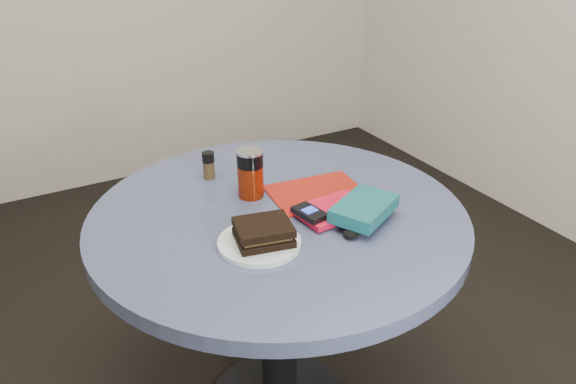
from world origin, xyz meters
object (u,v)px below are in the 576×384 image
table (279,262)px  sandwich (264,232)px  novel (364,208)px  soda_can (250,173)px  red_book (333,210)px  headphones (359,231)px  mp3_player (310,213)px  plate (259,243)px  pepper_grinder (209,165)px  magazine (317,193)px

table → sandwich: sandwich is taller
sandwich → table: bearing=49.7°
sandwich → novel: bearing=-5.3°
sandwich → soda_can: soda_can is taller
red_book → headphones: size_ratio=1.94×
soda_can → mp3_player: bearing=-72.2°
table → plate: plate is taller
red_book → novel: novel is taller
pepper_grinder → novel: pepper_grinder is taller
red_book → mp3_player: size_ratio=1.93×
sandwich → pepper_grinder: bearing=86.2°
pepper_grinder → sandwich: bearing=-93.8°
magazine → novel: 0.19m
headphones → mp3_player: bearing=124.7°
novel → pepper_grinder: bearing=92.5°
magazine → mp3_player: 0.16m
soda_can → headphones: bearing=-65.8°
red_book → mp3_player: (-0.08, -0.01, 0.02)m
soda_can → magazine: (0.17, -0.08, -0.07)m
plate → pepper_grinder: pepper_grinder is taller
magazine → red_book: (-0.03, -0.12, 0.01)m
magazine → novel: (0.02, -0.19, 0.04)m
novel → red_book: bearing=96.5°
magazine → soda_can: bearing=161.2°
plate → red_book: (0.24, 0.04, 0.01)m
sandwich → pepper_grinder: 0.41m
soda_can → red_book: soda_can is taller
soda_can → novel: bearing=-54.8°
magazine → plate: bearing=-142.2°
plate → mp3_player: mp3_player is taller
pepper_grinder → red_book: pepper_grinder is taller
sandwich → soda_can: (0.08, 0.24, 0.03)m
pepper_grinder → headphones: size_ratio=0.84×
pepper_grinder → red_book: (0.20, -0.36, -0.03)m
pepper_grinder → mp3_player: size_ratio=0.84×
mp3_player → headphones: (0.08, -0.11, -0.02)m
magazine → novel: bearing=-77.0°
magazine → headphones: headphones is taller
novel → headphones: (-0.05, -0.05, -0.03)m
headphones → plate: bearing=162.0°
plate → mp3_player: (0.16, 0.03, 0.02)m
pepper_grinder → headphones: pepper_grinder is taller
novel → plate: bearing=146.6°
pepper_grinder → magazine: 0.33m
sandwich → headphones: (0.23, -0.07, -0.03)m
plate → red_book: red_book is taller
magazine → novel: size_ratio=1.45×
table → mp3_player: 0.22m
magazine → novel: novel is taller
headphones → soda_can: bearing=114.2°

